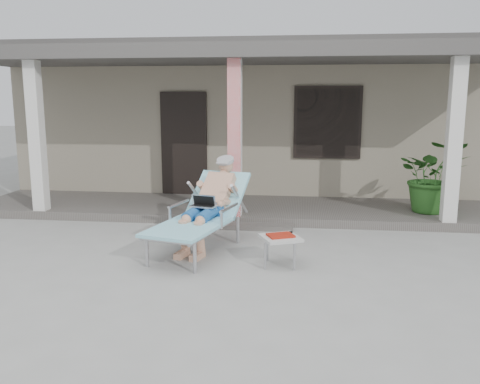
# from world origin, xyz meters

# --- Properties ---
(ground) EXTENTS (60.00, 60.00, 0.00)m
(ground) POSITION_xyz_m (0.00, 0.00, 0.00)
(ground) COLOR #9E9E99
(ground) RESTS_ON ground
(house) EXTENTS (10.40, 5.40, 3.30)m
(house) POSITION_xyz_m (0.00, 6.50, 1.67)
(house) COLOR gray
(house) RESTS_ON ground
(porch_deck) EXTENTS (10.00, 2.00, 0.15)m
(porch_deck) POSITION_xyz_m (0.00, 3.00, 0.07)
(porch_deck) COLOR #605B56
(porch_deck) RESTS_ON ground
(porch_overhang) EXTENTS (10.00, 2.30, 2.85)m
(porch_overhang) POSITION_xyz_m (0.00, 2.95, 2.79)
(porch_overhang) COLOR silver
(porch_overhang) RESTS_ON porch_deck
(porch_step) EXTENTS (2.00, 0.30, 0.07)m
(porch_step) POSITION_xyz_m (0.00, 1.85, 0.04)
(porch_step) COLOR #605B56
(porch_step) RESTS_ON ground
(lounger) EXTENTS (1.26, 2.16, 1.36)m
(lounger) POSITION_xyz_m (-0.23, 0.69, 0.84)
(lounger) COLOR #B7B7BC
(lounger) RESTS_ON ground
(side_table) EXTENTS (0.61, 0.61, 0.41)m
(side_table) POSITION_xyz_m (0.87, 0.06, 0.35)
(side_table) COLOR beige
(side_table) RESTS_ON ground
(potted_palm) EXTENTS (1.27, 1.13, 1.27)m
(potted_palm) POSITION_xyz_m (3.39, 2.83, 0.78)
(potted_palm) COLOR #26591E
(potted_palm) RESTS_ON porch_deck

